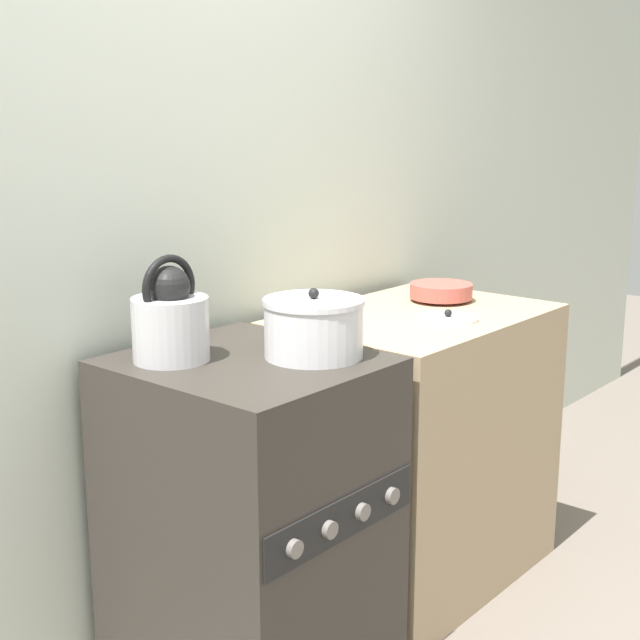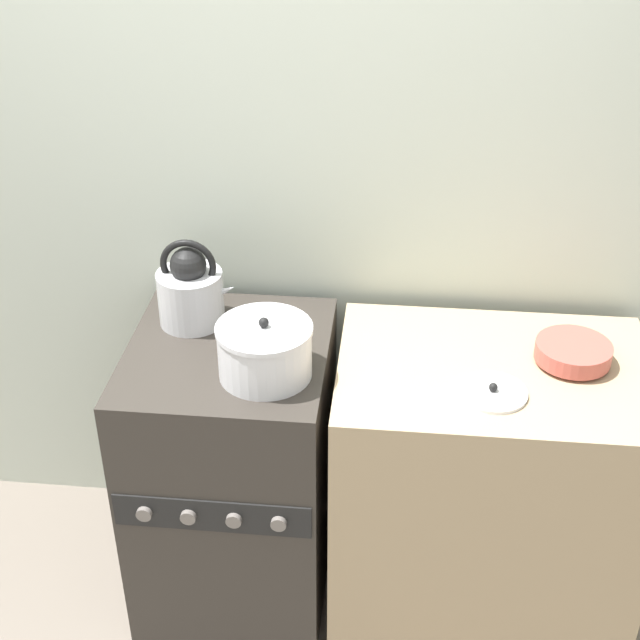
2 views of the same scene
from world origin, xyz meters
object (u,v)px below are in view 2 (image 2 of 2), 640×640
at_px(enamel_bowl, 573,352).
at_px(loose_pot_lid, 493,392).
at_px(cooking_pot, 265,351).
at_px(stove, 235,470).
at_px(kettle, 191,290).

xyz_separation_m(enamel_bowl, loose_pot_lid, (-0.23, -0.17, -0.03)).
bearing_deg(cooking_pot, stove, 139.03).
bearing_deg(stove, kettle, 132.51).
height_order(kettle, cooking_pot, kettle).
relative_size(stove, enamel_bowl, 4.27).
bearing_deg(kettle, cooking_pot, -44.39).
relative_size(enamel_bowl, loose_pot_lid, 1.14).
xyz_separation_m(stove, loose_pot_lid, (0.75, -0.13, 0.45)).
bearing_deg(kettle, loose_pot_lid, -17.31).
relative_size(kettle, enamel_bowl, 1.28).
distance_m(enamel_bowl, loose_pot_lid, 0.29).
bearing_deg(cooking_pot, loose_pot_lid, -1.76).
relative_size(cooking_pot, loose_pot_lid, 1.41).
bearing_deg(cooking_pot, enamel_bowl, 10.39).
distance_m(stove, enamel_bowl, 1.10).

